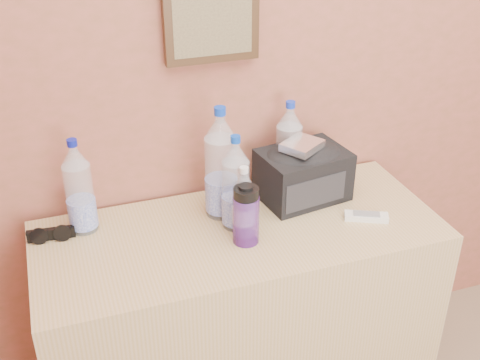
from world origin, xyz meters
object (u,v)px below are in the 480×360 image
object	(u,v)px
dresser	(240,325)
pet_large_b	(221,169)
pet_large_c	(288,151)
nalgene_bottle	(246,214)
toiletry_bag	(303,172)
pet_large_a	(79,191)
ac_remote	(366,217)
foil_packet	(302,145)
sunglasses	(51,234)
pet_large_d	(236,187)
pet_small	(244,205)

from	to	relation	value
dresser	pet_large_b	xyz separation A→B (m)	(-0.03, 0.11, 0.57)
pet_large_c	nalgene_bottle	distance (m)	0.36
toiletry_bag	pet_large_a	bearing A→B (deg)	168.42
pet_large_c	ac_remote	distance (m)	0.35
foil_packet	pet_large_b	bearing A→B (deg)	178.82
dresser	sunglasses	distance (m)	0.72
pet_large_c	pet_large_a	bearing A→B (deg)	-177.45
nalgene_bottle	toiletry_bag	distance (m)	0.33
pet_large_b	pet_large_c	world-z (taller)	pet_large_b
pet_large_d	toiletry_bag	bearing A→B (deg)	18.91
pet_large_b	sunglasses	bearing A→B (deg)	176.98
pet_large_b	pet_large_d	world-z (taller)	pet_large_b
dresser	pet_large_c	distance (m)	0.63
dresser	pet_large_a	size ratio (longest dim) A/B	4.11
dresser	pet_large_c	world-z (taller)	pet_large_c
pet_large_a	pet_large_b	bearing A→B (deg)	-6.81
ac_remote	toiletry_bag	world-z (taller)	toiletry_bag
pet_large_b	sunglasses	xyz separation A→B (m)	(-0.54, 0.03, -0.15)
pet_large_c	pet_large_b	bearing A→B (deg)	-162.70
pet_large_c	pet_large_d	distance (m)	0.30
pet_large_d	foil_packet	size ratio (longest dim) A/B	2.56
sunglasses	toiletry_bag	size ratio (longest dim) A/B	0.51
pet_large_b	sunglasses	world-z (taller)	pet_large_b
pet_large_a	toiletry_bag	distance (m)	0.74
pet_large_d	pet_small	world-z (taller)	pet_large_d
pet_small	pet_large_b	bearing A→B (deg)	101.88
pet_large_d	dresser	bearing A→B (deg)	-81.36
foil_packet	dresser	bearing A→B (deg)	-157.25
foil_packet	toiletry_bag	bearing A→B (deg)	43.60
pet_large_d	pet_large_c	bearing A→B (deg)	33.94
pet_large_b	pet_large_c	xyz separation A→B (m)	(0.27, 0.08, -0.02)
pet_large_d	pet_small	xyz separation A→B (m)	(0.01, -0.05, -0.04)
pet_large_d	sunglasses	xyz separation A→B (m)	(-0.56, 0.11, -0.12)
dresser	foil_packet	size ratio (longest dim) A/B	10.49
dresser	foil_packet	xyz separation A→B (m)	(0.25, 0.11, 0.61)
pet_large_a	foil_packet	size ratio (longest dim) A/B	2.55
toiletry_bag	ac_remote	bearing A→B (deg)	-63.54
ac_remote	foil_packet	world-z (taller)	foil_packet
pet_large_b	foil_packet	size ratio (longest dim) A/B	3.06
pet_large_c	nalgene_bottle	bearing A→B (deg)	-133.51
pet_small	ac_remote	world-z (taller)	pet_small
pet_large_a	pet_small	size ratio (longest dim) A/B	1.33
pet_large_a	pet_large_d	bearing A→B (deg)	-16.45
ac_remote	dresser	bearing A→B (deg)	-165.56
pet_large_b	sunglasses	distance (m)	0.56
dresser	toiletry_bag	world-z (taller)	toiletry_bag
pet_large_d	foil_packet	xyz separation A→B (m)	(0.26, 0.08, 0.07)
dresser	nalgene_bottle	distance (m)	0.50
pet_large_a	dresser	bearing A→B (deg)	-19.43
dresser	toiletry_bag	size ratio (longest dim) A/B	4.53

